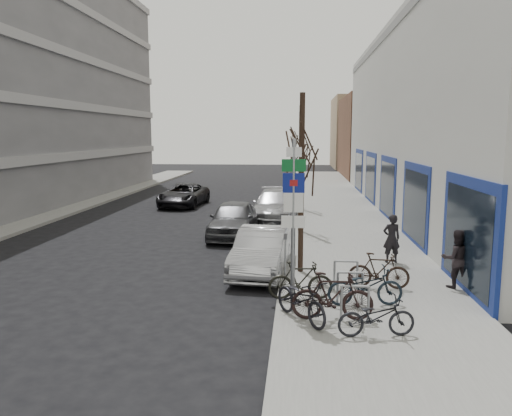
% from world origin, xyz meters
% --- Properties ---
extents(ground, '(120.00, 120.00, 0.00)m').
position_xyz_m(ground, '(0.00, 0.00, 0.00)').
color(ground, black).
rests_on(ground, ground).
extents(sidewalk_east, '(5.00, 70.00, 0.15)m').
position_xyz_m(sidewalk_east, '(4.50, 10.00, 0.07)').
color(sidewalk_east, slate).
rests_on(sidewalk_east, ground).
extents(sidewalk_west, '(3.00, 70.00, 0.15)m').
position_xyz_m(sidewalk_west, '(-11.00, 10.00, 0.07)').
color(sidewalk_west, slate).
rests_on(sidewalk_west, ground).
extents(brick_building_far, '(12.00, 14.00, 8.00)m').
position_xyz_m(brick_building_far, '(13.00, 40.00, 4.00)').
color(brick_building_far, brown).
rests_on(brick_building_far, ground).
extents(tan_building_far, '(13.00, 12.00, 9.00)m').
position_xyz_m(tan_building_far, '(13.50, 55.00, 4.50)').
color(tan_building_far, '#937A5B').
rests_on(tan_building_far, ground).
extents(highway_sign_pole, '(0.55, 0.10, 4.20)m').
position_xyz_m(highway_sign_pole, '(2.40, -0.01, 2.46)').
color(highway_sign_pole, gray).
rests_on(highway_sign_pole, ground).
extents(bike_rack, '(0.66, 2.26, 0.83)m').
position_xyz_m(bike_rack, '(3.80, 0.60, 0.66)').
color(bike_rack, gray).
rests_on(bike_rack, sidewalk_east).
extents(tree_near, '(1.80, 1.80, 5.50)m').
position_xyz_m(tree_near, '(2.60, 3.50, 4.10)').
color(tree_near, black).
rests_on(tree_near, ground).
extents(tree_mid, '(1.80, 1.80, 5.50)m').
position_xyz_m(tree_mid, '(2.60, 10.00, 4.10)').
color(tree_mid, black).
rests_on(tree_mid, ground).
extents(tree_far, '(1.80, 1.80, 5.50)m').
position_xyz_m(tree_far, '(2.60, 16.50, 4.10)').
color(tree_far, black).
rests_on(tree_far, ground).
extents(meter_front, '(0.10, 0.08, 1.27)m').
position_xyz_m(meter_front, '(2.15, 3.00, 0.92)').
color(meter_front, gray).
rests_on(meter_front, sidewalk_east).
extents(meter_mid, '(0.10, 0.08, 1.27)m').
position_xyz_m(meter_mid, '(2.15, 8.50, 0.92)').
color(meter_mid, gray).
rests_on(meter_mid, sidewalk_east).
extents(meter_back, '(0.10, 0.08, 1.27)m').
position_xyz_m(meter_back, '(2.15, 14.00, 0.92)').
color(meter_back, gray).
rests_on(meter_back, sidewalk_east).
extents(bike_near_left, '(1.51, 1.85, 1.13)m').
position_xyz_m(bike_near_left, '(2.60, -0.60, 0.72)').
color(bike_near_left, black).
rests_on(bike_near_left, sidewalk_east).
extents(bike_near_right, '(1.88, 0.60, 1.13)m').
position_xyz_m(bike_near_right, '(3.30, -0.51, 0.71)').
color(bike_near_right, black).
rests_on(bike_near_right, sidewalk_east).
extents(bike_mid_curb, '(1.90, 0.77, 1.13)m').
position_xyz_m(bike_mid_curb, '(4.16, 0.55, 0.71)').
color(bike_mid_curb, black).
rests_on(bike_mid_curb, sidewalk_east).
extents(bike_mid_inner, '(1.70, 0.67, 1.01)m').
position_xyz_m(bike_mid_inner, '(2.59, 0.86, 0.65)').
color(bike_mid_inner, black).
rests_on(bike_mid_inner, sidewalk_east).
extents(bike_far_curb, '(1.68, 0.74, 0.99)m').
position_xyz_m(bike_far_curb, '(4.14, -1.35, 0.64)').
color(bike_far_curb, black).
rests_on(bike_far_curb, sidewalk_east).
extents(bike_far_inner, '(1.69, 0.65, 1.00)m').
position_xyz_m(bike_far_inner, '(4.71, 1.97, 0.65)').
color(bike_far_inner, black).
rests_on(bike_far_inner, sidewalk_east).
extents(parked_car_front, '(1.82, 4.34, 1.39)m').
position_xyz_m(parked_car_front, '(1.40, 3.76, 0.70)').
color(parked_car_front, '#B1B2B7').
rests_on(parked_car_front, ground).
extents(parked_car_mid, '(1.87, 4.48, 1.52)m').
position_xyz_m(parked_car_mid, '(-0.20, 9.16, 0.76)').
color(parked_car_mid, '#494A4E').
rests_on(parked_car_mid, ground).
extents(parked_car_back, '(2.28, 5.38, 1.55)m').
position_xyz_m(parked_car_back, '(1.40, 13.14, 0.77)').
color(parked_car_back, '#95969A').
rests_on(parked_car_back, ground).
extents(lane_car, '(2.56, 4.98, 1.34)m').
position_xyz_m(lane_car, '(-4.37, 18.03, 0.67)').
color(lane_car, black).
rests_on(lane_car, ground).
extents(pedestrian_near, '(0.64, 0.48, 1.59)m').
position_xyz_m(pedestrian_near, '(5.55, 4.82, 0.94)').
color(pedestrian_near, black).
rests_on(pedestrian_near, sidewalk_east).
extents(pedestrian_far, '(0.62, 0.43, 1.63)m').
position_xyz_m(pedestrian_far, '(6.80, 2.22, 0.96)').
color(pedestrian_far, black).
rests_on(pedestrian_far, sidewalk_east).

